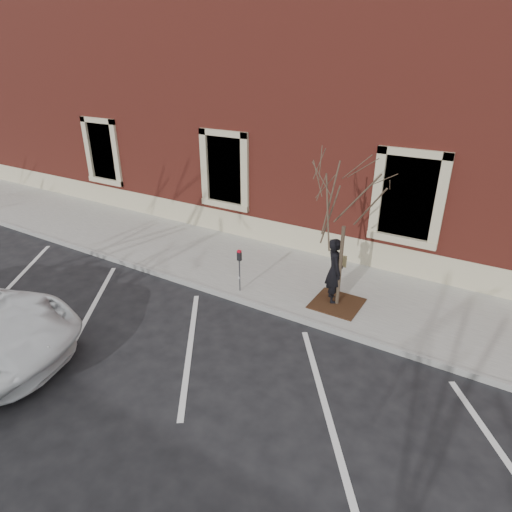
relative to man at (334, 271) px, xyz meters
The scene contains 9 objects.
ground 2.48m from the man, 152.24° to the right, with size 120.00×120.00×0.00m, color #28282B.
sidewalk_near 2.32m from the man, 160.90° to the left, with size 40.00×3.50×0.15m, color beige.
curb_near 2.47m from the man, 151.13° to the right, with size 40.00×0.12×0.15m, color #9E9E99.
parking_stripes 3.95m from the man, 121.63° to the right, with size 28.00×4.40×0.01m, color silver, non-canonical shape.
building_civic 7.59m from the man, 106.70° to the left, with size 40.00×8.62×8.00m.
man is the anchor object (origin of this frame).
parking_meter 2.44m from the man, 160.83° to the right, with size 0.11×0.08×1.17m.
tree_grate 0.86m from the man, 29.05° to the right, with size 1.18×1.18×0.03m, color #432615.
sapling 1.82m from the man, 29.05° to the right, with size 2.28×2.28×3.81m.
Camera 1 is at (5.29, -8.03, 5.80)m, focal length 30.00 mm.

